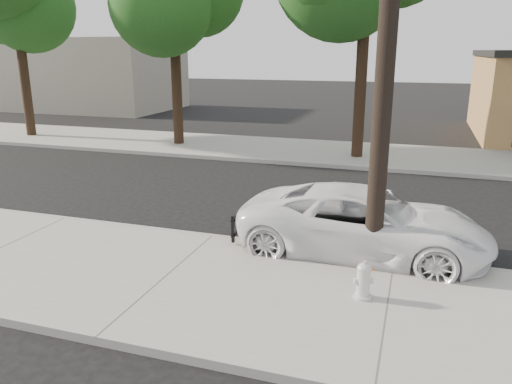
% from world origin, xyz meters
% --- Properties ---
extents(ground, '(120.00, 120.00, 0.00)m').
position_xyz_m(ground, '(0.00, 0.00, 0.00)').
color(ground, black).
rests_on(ground, ground).
extents(near_sidewalk, '(90.00, 4.40, 0.15)m').
position_xyz_m(near_sidewalk, '(0.00, -4.30, 0.07)').
color(near_sidewalk, gray).
rests_on(near_sidewalk, ground).
extents(far_sidewalk, '(90.00, 5.00, 0.15)m').
position_xyz_m(far_sidewalk, '(0.00, 8.50, 0.07)').
color(far_sidewalk, gray).
rests_on(far_sidewalk, ground).
extents(curb_near, '(90.00, 0.12, 0.16)m').
position_xyz_m(curb_near, '(0.00, -2.10, 0.07)').
color(curb_near, '#9E9B93').
rests_on(curb_near, ground).
extents(building_far, '(14.00, 8.00, 5.00)m').
position_xyz_m(building_far, '(-20.00, 20.00, 2.50)').
color(building_far, gray).
rests_on(building_far, ground).
extents(utility_pole, '(1.40, 0.34, 9.00)m').
position_xyz_m(utility_pole, '(3.60, -2.70, 4.70)').
color(utility_pole, black).
rests_on(utility_pole, near_sidewalk).
extents(tree_b, '(4.34, 4.20, 8.45)m').
position_xyz_m(tree_b, '(-5.81, 8.06, 6.15)').
color(tree_b, black).
rests_on(tree_b, far_sidewalk).
extents(police_cruiser, '(5.23, 2.52, 1.43)m').
position_xyz_m(police_cruiser, '(3.32, -1.80, 0.72)').
color(police_cruiser, white).
rests_on(police_cruiser, ground).
extents(fire_hydrant, '(0.34, 0.30, 0.63)m').
position_xyz_m(fire_hydrant, '(3.58, -4.05, 0.45)').
color(fire_hydrant, silver).
rests_on(fire_hydrant, near_sidewalk).
extents(traffic_cone, '(0.37, 0.37, 0.62)m').
position_xyz_m(traffic_cone, '(3.54, -2.77, 0.45)').
color(traffic_cone, '#EA5F0C').
rests_on(traffic_cone, near_sidewalk).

